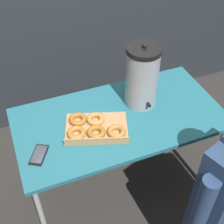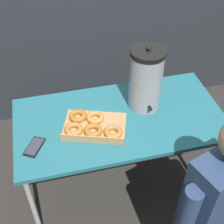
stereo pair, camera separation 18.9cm
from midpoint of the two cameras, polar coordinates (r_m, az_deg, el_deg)
The scene contains 6 objects.
ground_plane at distance 2.49m, azimuth 3.39°, elevation -13.12°, with size 12.00×12.00×0.00m, color #2D2B28.
folding_table at distance 1.98m, azimuth 4.16°, elevation -2.25°, with size 1.30×0.67×0.72m.
donut_box at distance 1.86m, azimuth -0.72°, elevation -2.70°, with size 0.43×0.36×0.05m.
coffee_urn at distance 1.92m, azimuth 9.01°, elevation 5.85°, with size 0.21×0.24×0.43m.
cell_phone at distance 1.80m, azimuth -11.09°, elevation -6.40°, with size 0.14×0.16×0.01m.
person_seated at distance 1.82m, azimuth 21.29°, elevation -16.20°, with size 0.51×0.30×1.21m.
Camera 2 is at (-0.38, -1.35, 2.06)m, focal length 50.00 mm.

